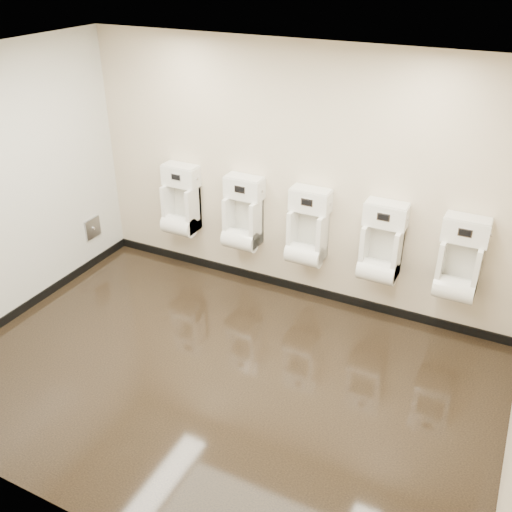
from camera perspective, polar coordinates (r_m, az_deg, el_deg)
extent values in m
cube|color=black|center=(5.50, -3.62, -11.99)|extent=(5.00, 3.50, 0.00)
cube|color=silver|center=(4.24, -4.83, 17.98)|extent=(5.00, 3.50, 0.00)
cube|color=beige|center=(6.14, 4.17, 7.85)|extent=(5.00, 0.02, 2.80)
cube|color=beige|center=(3.57, -18.65, -10.84)|extent=(5.00, 0.02, 2.80)
cube|color=black|center=(6.73, 3.73, -2.97)|extent=(5.00, 0.02, 0.10)
cube|color=black|center=(6.85, -22.09, -4.72)|extent=(0.02, 3.50, 0.10)
cube|color=#9E9EA3|center=(7.34, -16.03, 2.72)|extent=(0.03, 0.25, 0.25)
cylinder|color=silver|center=(7.32, -15.93, 2.69)|extent=(0.02, 0.04, 0.04)
cube|color=white|center=(6.88, -7.48, 4.78)|extent=(0.39, 0.28, 0.55)
cube|color=silver|center=(6.93, -7.08, 5.37)|extent=(0.29, 0.01, 0.43)
cylinder|color=white|center=(6.91, -7.71, 3.06)|extent=(0.39, 0.24, 0.24)
cube|color=white|center=(6.76, -7.51, 7.95)|extent=(0.43, 0.20, 0.24)
cube|color=black|center=(6.67, -8.04, 7.80)|extent=(0.11, 0.01, 0.06)
cube|color=silver|center=(6.67, -8.02, 7.81)|extent=(0.13, 0.01, 0.08)
cylinder|color=silver|center=(6.64, -5.90, 7.67)|extent=(0.01, 0.03, 0.03)
cube|color=white|center=(6.48, -1.31, 3.49)|extent=(0.39, 0.28, 0.55)
cube|color=silver|center=(6.54, -0.94, 4.11)|extent=(0.29, 0.01, 0.43)
cylinder|color=white|center=(6.51, -1.60, 1.66)|extent=(0.39, 0.24, 0.24)
cube|color=white|center=(6.36, -1.19, 6.82)|extent=(0.43, 0.20, 0.24)
cube|color=black|center=(6.26, -1.65, 6.66)|extent=(0.11, 0.01, 0.06)
cube|color=silver|center=(6.26, -1.64, 6.67)|extent=(0.13, 0.01, 0.08)
cylinder|color=silver|center=(6.26, 0.62, 6.48)|extent=(0.01, 0.03, 0.03)
cube|color=white|center=(6.19, 5.18, 2.07)|extent=(0.39, 0.28, 0.55)
cube|color=silver|center=(6.25, 5.51, 2.74)|extent=(0.29, 0.01, 0.43)
cylinder|color=white|center=(6.22, 4.84, 0.17)|extent=(0.39, 0.24, 0.24)
cube|color=white|center=(6.06, 5.47, 5.54)|extent=(0.43, 0.20, 0.24)
cube|color=black|center=(5.96, 5.09, 5.35)|extent=(0.11, 0.01, 0.06)
cube|color=silver|center=(5.96, 5.11, 5.36)|extent=(0.13, 0.01, 0.08)
cylinder|color=silver|center=(5.99, 7.45, 5.14)|extent=(0.01, 0.03, 0.03)
cube|color=white|center=(5.98, 12.38, 0.47)|extent=(0.39, 0.28, 0.55)
cube|color=silver|center=(6.04, 12.66, 1.17)|extent=(0.29, 0.01, 0.43)
cylinder|color=white|center=(6.01, 12.00, -1.49)|extent=(0.39, 0.24, 0.24)
cube|color=white|center=(5.84, 12.88, 4.02)|extent=(0.43, 0.20, 0.24)
cube|color=black|center=(5.74, 12.62, 3.80)|extent=(0.11, 0.01, 0.06)
cube|color=silver|center=(5.74, 12.63, 3.81)|extent=(0.13, 0.01, 0.08)
cylinder|color=silver|center=(5.81, 14.99, 3.58)|extent=(0.01, 0.03, 0.03)
cube|color=white|center=(5.88, 19.61, -1.14)|extent=(0.39, 0.28, 0.55)
cube|color=silver|center=(5.95, 19.81, -0.41)|extent=(0.29, 0.01, 0.43)
cylinder|color=white|center=(5.91, 19.18, -3.13)|extent=(0.39, 0.24, 0.24)
cube|color=white|center=(5.74, 20.30, 2.43)|extent=(0.43, 0.20, 0.24)
cube|color=black|center=(5.64, 20.17, 2.18)|extent=(0.11, 0.01, 0.06)
cube|color=silver|center=(5.64, 20.18, 2.19)|extent=(0.13, 0.01, 0.08)
cylinder|color=silver|center=(5.73, 22.46, 1.96)|extent=(0.01, 0.03, 0.03)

